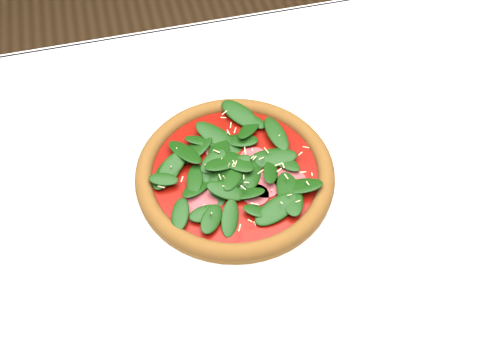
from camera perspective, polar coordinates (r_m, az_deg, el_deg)
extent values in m
cube|color=white|center=(0.78, -1.25, -2.84)|extent=(1.20, 0.80, 0.04)
cylinder|color=#503520|center=(1.43, 17.14, 4.52)|extent=(0.06, 0.06, 0.71)
cube|color=white|center=(1.11, -6.27, 11.35)|extent=(1.20, 0.01, 0.22)
cylinder|color=white|center=(0.78, -0.53, 0.05)|extent=(0.33, 0.33, 0.01)
torus|color=white|center=(0.77, -0.53, 0.22)|extent=(0.33, 0.33, 0.01)
cylinder|color=#905D22|center=(0.77, -0.53, 0.52)|extent=(0.35, 0.35, 0.01)
torus|color=#AC6C27|center=(0.76, -0.54, 0.86)|extent=(0.35, 0.35, 0.02)
cylinder|color=maroon|center=(0.76, -0.54, 0.86)|extent=(0.29, 0.29, 0.00)
cylinder|color=#9B3E41|center=(0.76, -0.54, 1.03)|extent=(0.26, 0.26, 0.00)
ellipsoid|color=#12380A|center=(0.75, -0.55, 1.47)|extent=(0.28, 0.28, 0.02)
cylinder|color=beige|center=(0.75, -0.55, 1.74)|extent=(0.26, 0.26, 0.00)
cylinder|color=white|center=(1.00, 23.94, 9.80)|extent=(0.15, 0.15, 0.01)
torus|color=white|center=(1.00, 24.00, 9.93)|extent=(0.15, 0.15, 0.01)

